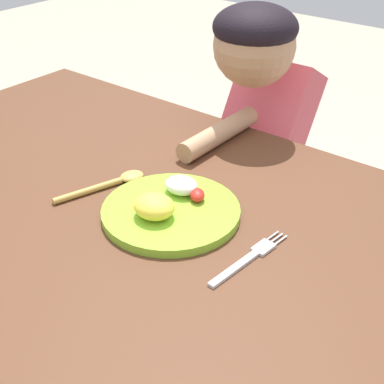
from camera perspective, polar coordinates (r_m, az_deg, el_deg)
The scene contains 5 objects.
dining_table at distance 1.05m, azimuth -5.88°, elevation -5.79°, with size 1.38×0.86×0.71m.
plate at distance 0.98m, azimuth -2.27°, elevation -1.68°, with size 0.25×0.25×0.05m.
fork at distance 0.89m, azimuth 5.87°, elevation -6.79°, with size 0.03×0.18×0.01m.
spoon at distance 1.08m, azimuth -8.09°, elevation 1.00°, with size 0.08×0.19×0.02m.
person at distance 1.46m, azimuth 7.42°, elevation 2.99°, with size 0.21×0.46×0.99m.
Camera 1 is at (0.60, -0.58, 1.26)m, focal length 51.82 mm.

